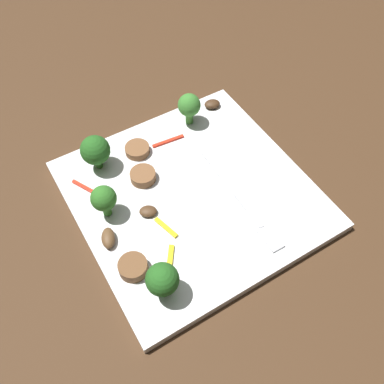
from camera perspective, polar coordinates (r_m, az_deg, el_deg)
The scene contains 17 objects.
ground_plane at distance 0.57m, azimuth -0.00°, elevation -0.77°, with size 1.40×1.40×0.00m, color #422B19.
plate at distance 0.56m, azimuth -0.00°, elevation -0.39°, with size 0.30×0.30×0.01m, color white.
fork at distance 0.55m, azimuth 6.95°, elevation -1.63°, with size 0.18×0.02×0.00m.
broccoli_floret_0 at distance 0.57m, azimuth -12.90°, elevation 5.47°, with size 0.04×0.04×0.05m.
broccoli_floret_1 at distance 0.62m, azimuth -0.38°, elevation 11.53°, with size 0.03×0.03×0.05m.
broccoli_floret_2 at distance 0.46m, azimuth -4.01°, elevation -11.73°, with size 0.04×0.04×0.05m.
broccoli_floret_3 at distance 0.52m, azimuth -11.80°, elevation -0.94°, with size 0.03×0.03×0.05m.
sausage_slice_0 at distance 0.60m, azimuth -7.38°, elevation 5.69°, with size 0.03×0.03×0.01m, color brown.
sausage_slice_1 at distance 0.50m, azimuth -7.95°, elevation -10.00°, with size 0.03×0.03×0.01m, color brown.
sausage_slice_2 at distance 0.57m, azimuth -6.62°, elevation 2.16°, with size 0.03×0.03×0.01m, color brown.
mushroom_0 at distance 0.52m, azimuth -11.22°, elevation -6.11°, with size 0.03×0.02×0.01m, color brown.
mushroom_1 at distance 0.66m, azimuth 2.74°, elevation 11.75°, with size 0.02×0.02×0.01m, color #422B19.
mushroom_2 at distance 0.54m, azimuth -6.01°, elevation -2.49°, with size 0.02×0.02×0.01m, color #4C331E.
pepper_strip_0 at distance 0.61m, azimuth -3.24°, elevation 6.87°, with size 0.05×0.00×0.00m, color red.
pepper_strip_1 at distance 0.57m, azimuth -13.63°, elevation 0.25°, with size 0.06×0.00×0.00m, color red.
pepper_strip_2 at distance 0.51m, azimuth -2.96°, elevation -8.94°, with size 0.04×0.01×0.00m, color yellow.
pepper_strip_3 at distance 0.53m, azimuth -3.53°, elevation -4.80°, with size 0.04×0.01×0.00m, color yellow.
Camera 1 is at (0.28, -0.17, 0.46)m, focal length 39.58 mm.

